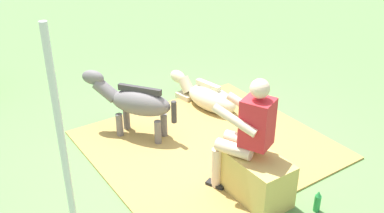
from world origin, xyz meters
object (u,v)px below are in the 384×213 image
(pony_standing, at_px, (134,102))
(soda_bottle, at_px, (317,201))
(hay_bale, at_px, (256,178))
(pony_lying, at_px, (207,96))
(person_seated, at_px, (246,131))
(tent_pole_left, at_px, (65,160))

(pony_standing, height_order, soda_bottle, pony_standing)
(hay_bale, relative_size, pony_lying, 0.56)
(pony_lying, bearing_deg, pony_standing, 95.78)
(pony_standing, bearing_deg, hay_bale, -166.16)
(person_seated, height_order, pony_lying, person_seated)
(soda_bottle, bearing_deg, hay_bale, 35.11)
(hay_bale, xyz_separation_m, soda_bottle, (-0.54, -0.38, -0.13))
(person_seated, xyz_separation_m, soda_bottle, (-0.69, -0.43, -0.65))
(hay_bale, bearing_deg, pony_standing, 13.84)
(tent_pole_left, bearing_deg, hay_bale, -95.13)
(pony_lying, relative_size, tent_pole_left, 0.60)
(hay_bale, distance_m, tent_pole_left, 2.13)
(pony_standing, xyz_separation_m, pony_lying, (0.13, -1.28, -0.33))
(person_seated, bearing_deg, pony_standing, 13.54)
(pony_lying, height_order, tent_pole_left, tent_pole_left)
(tent_pole_left, bearing_deg, pony_standing, -40.64)
(hay_bale, bearing_deg, soda_bottle, -144.89)
(hay_bale, bearing_deg, tent_pole_left, 84.87)
(tent_pole_left, bearing_deg, soda_bottle, -107.10)
(person_seated, relative_size, pony_standing, 1.19)
(pony_lying, distance_m, tent_pole_left, 3.44)
(pony_lying, relative_size, soda_bottle, 5.41)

